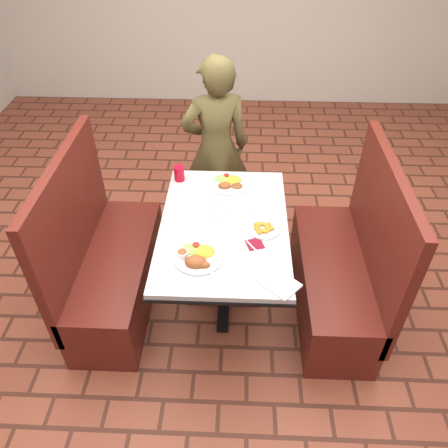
{
  "coord_description": "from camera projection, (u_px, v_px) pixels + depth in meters",
  "views": [
    {
      "loc": [
        0.09,
        -2.09,
        2.51
      ],
      "look_at": [
        0.0,
        0.0,
        0.75
      ],
      "focal_mm": 35.0,
      "sensor_mm": 36.0,
      "label": 1
    }
  ],
  "objects": [
    {
      "name": "maroon_napkin",
      "position": [
        255.0,
        244.0,
        2.59
      ],
      "size": [
        0.12,
        0.12,
        0.0
      ],
      "primitive_type": "cube",
      "rotation": [
        0.0,
        0.0,
        0.32
      ],
      "color": "maroon",
      "rests_on": "dining_table"
    },
    {
      "name": "paper_napkin",
      "position": [
        279.0,
        283.0,
        2.35
      ],
      "size": [
        0.25,
        0.25,
        0.01
      ],
      "primitive_type": "cube",
      "rotation": [
        0.0,
        0.0,
        -0.74
      ],
      "color": "white",
      "rests_on": "dining_table"
    },
    {
      "name": "spoon_utensil",
      "position": [
        252.0,
        246.0,
        2.57
      ],
      "size": [
        0.07,
        0.1,
        0.0
      ],
      "primitive_type": "cube",
      "rotation": [
        0.0,
        0.0,
        0.61
      ],
      "color": "silver",
      "rests_on": "dining_table"
    },
    {
      "name": "knife_utensil",
      "position": [
        211.0,
        265.0,
        2.45
      ],
      "size": [
        0.03,
        0.18,
        0.0
      ],
      "primitive_type": "cube",
      "rotation": [
        0.0,
        0.0,
        0.12
      ],
      "color": "#B9BABE",
      "rests_on": "dining_table"
    },
    {
      "name": "room",
      "position": [
        224.0,
        29.0,
        1.99
      ],
      "size": [
        7.0,
        7.04,
        2.82
      ],
      "color": "brown",
      "rests_on": "ground"
    },
    {
      "name": "booth_bench_right",
      "position": [
        340.0,
        274.0,
        2.98
      ],
      "size": [
        0.47,
        1.2,
        1.17
      ],
      "color": "#5B1D14",
      "rests_on": "ground"
    },
    {
      "name": "fork_utensil",
      "position": [
        202.0,
        265.0,
        2.44
      ],
      "size": [
        0.04,
        0.16,
        0.0
      ],
      "primitive_type": "cube",
      "rotation": [
        0.0,
        0.0,
        -0.2
      ],
      "color": "silver",
      "rests_on": "dining_table"
    },
    {
      "name": "red_tumbler",
      "position": [
        179.0,
        173.0,
        3.08
      ],
      "size": [
        0.07,
        0.07,
        0.11
      ],
      "primitive_type": "cylinder",
      "color": "red",
      "rests_on": "dining_table"
    },
    {
      "name": "diner_person",
      "position": [
        216.0,
        149.0,
        3.45
      ],
      "size": [
        0.62,
        0.48,
        1.49
      ],
      "primitive_type": "imported",
      "rotation": [
        0.0,
        0.0,
        3.4
      ],
      "color": "brown",
      "rests_on": "ground"
    },
    {
      "name": "dining_table",
      "position": [
        224.0,
        235.0,
        2.8
      ],
      "size": [
        0.81,
        1.21,
        0.75
      ],
      "color": "#B7BABC",
      "rests_on": "ground"
    },
    {
      "name": "far_dinner_plate",
      "position": [
        229.0,
        181.0,
        3.05
      ],
      "size": [
        0.27,
        0.27,
        0.07
      ],
      "rotation": [
        0.0,
        0.0,
        -0.38
      ],
      "color": "white",
      "rests_on": "dining_table"
    },
    {
      "name": "plantain_plate",
      "position": [
        264.0,
        228.0,
        2.68
      ],
      "size": [
        0.2,
        0.2,
        0.03
      ],
      "rotation": [
        0.0,
        0.0,
        0.04
      ],
      "color": "white",
      "rests_on": "dining_table"
    },
    {
      "name": "near_dinner_plate",
      "position": [
        197.0,
        255.0,
        2.48
      ],
      "size": [
        0.29,
        0.29,
        0.09
      ],
      "rotation": [
        0.0,
        0.0,
        -0.19
      ],
      "color": "white",
      "rests_on": "dining_table"
    },
    {
      "name": "lettuce_shreds",
      "position": [
        231.0,
        218.0,
        2.78
      ],
      "size": [
        0.28,
        0.32,
        0.0
      ],
      "primitive_type": null,
      "color": "#92D153",
      "rests_on": "dining_table"
    },
    {
      "name": "booth_bench_left",
      "position": [
        109.0,
        267.0,
        3.03
      ],
      "size": [
        0.47,
        1.2,
        1.17
      ],
      "color": "#5B1D14",
      "rests_on": "ground"
    }
  ]
}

